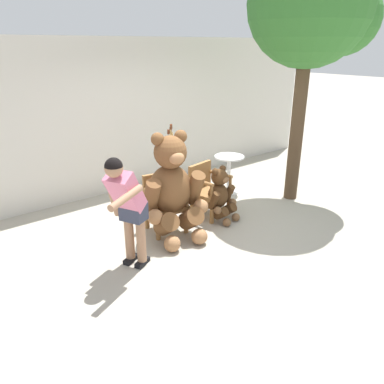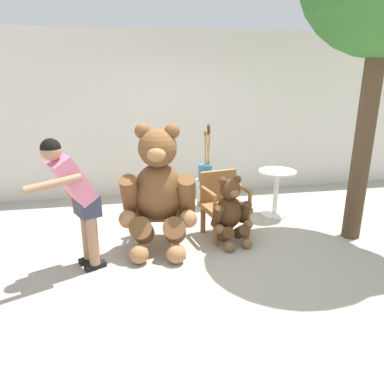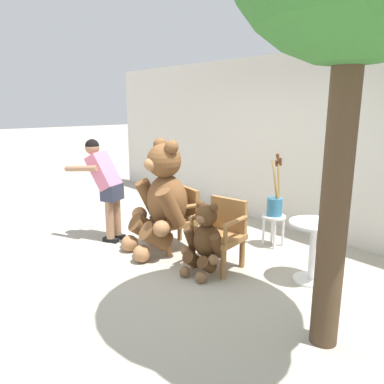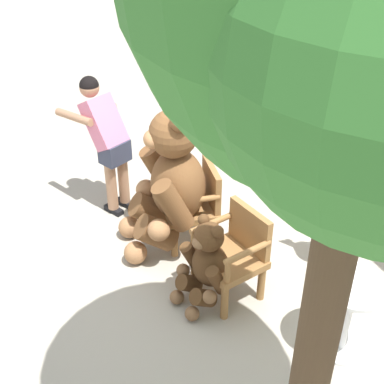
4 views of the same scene
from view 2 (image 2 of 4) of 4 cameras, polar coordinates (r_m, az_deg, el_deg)
ground_plane at (r=4.78m, az=0.84°, el=-8.74°), size 60.00×60.00×0.00m
back_wall at (r=6.68m, az=-3.21°, el=11.58°), size 10.00×0.16×2.80m
wooden_chair_left at (r=4.91m, az=-5.05°, el=-2.17°), size 0.64×0.61×0.86m
wooden_chair_right at (r=5.06m, az=4.77°, el=-1.55°), size 0.65×0.62×0.86m
teddy_bear_large at (r=4.56m, az=-5.13°, el=0.27°), size 0.97×0.96×1.57m
teddy_bear_small at (r=4.82m, az=5.89°, el=-2.95°), size 0.55×0.55×0.89m
person_visitor at (r=4.19m, az=-17.42°, el=-0.17°), size 0.70×0.69×1.52m
white_stool at (r=6.08m, az=2.00°, el=0.86°), size 0.34×0.34×0.46m
brush_bucket at (r=6.00m, az=2.08°, el=3.54°), size 0.22×0.22×0.90m
round_side_table at (r=5.84m, az=12.70°, el=0.62°), size 0.56×0.56×0.72m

